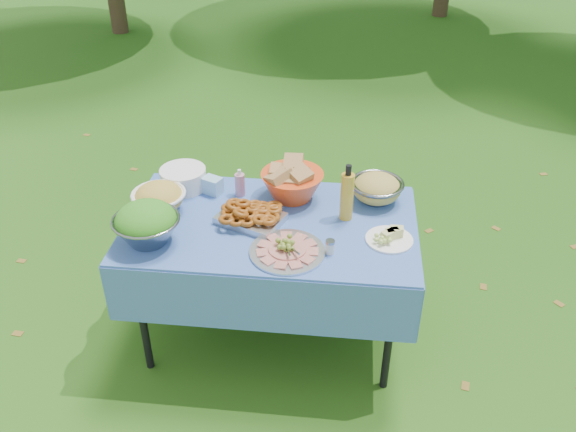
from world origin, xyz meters
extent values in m
plane|color=#0E380A|center=(0.00, 0.00, 0.00)|extent=(80.00, 80.00, 0.00)
cube|color=#78A6E8|center=(0.00, 0.00, 0.38)|extent=(1.46, 0.86, 0.76)
cylinder|color=white|center=(-0.52, 0.29, 0.82)|extent=(0.26, 0.26, 0.11)
cube|color=#95CBF2|center=(-0.35, 0.25, 0.81)|extent=(0.12, 0.11, 0.09)
cylinder|color=#CB819D|center=(-0.20, 0.25, 0.84)|extent=(0.06, 0.06, 0.15)
cube|color=#B3B5B9|center=(-0.10, 0.00, 0.80)|extent=(0.37, 0.32, 0.07)
cylinder|color=silver|center=(0.11, -0.24, 0.80)|extent=(0.39, 0.39, 0.08)
cylinder|color=gold|center=(0.37, 0.08, 0.91)|extent=(0.08, 0.08, 0.30)
cylinder|color=white|center=(0.59, -0.09, 0.79)|extent=(0.25, 0.25, 0.06)
cylinder|color=silver|center=(0.31, -0.22, 0.80)|extent=(0.06, 0.06, 0.07)
camera|label=1|loc=(0.36, -2.51, 2.48)|focal=38.00mm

